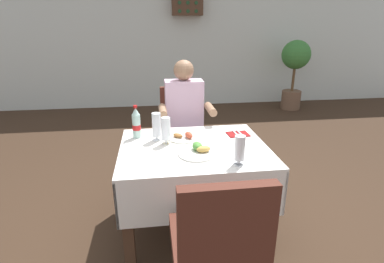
% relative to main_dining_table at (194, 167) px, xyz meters
% --- Properties ---
extents(ground_plane, '(11.00, 11.00, 0.00)m').
position_rel_main_dining_table_xyz_m(ground_plane, '(0.12, -0.14, -0.55)').
color(ground_plane, '#382619').
extents(back_wall, '(11.00, 0.12, 3.13)m').
position_rel_main_dining_table_xyz_m(back_wall, '(0.12, 3.98, 1.01)').
color(back_wall, silver).
rests_on(back_wall, ground).
extents(main_dining_table, '(1.07, 0.88, 0.72)m').
position_rel_main_dining_table_xyz_m(main_dining_table, '(0.00, 0.00, 0.00)').
color(main_dining_table, white).
rests_on(main_dining_table, ground).
extents(chair_far_diner_seat, '(0.44, 0.50, 0.97)m').
position_rel_main_dining_table_xyz_m(chair_far_diner_seat, '(-0.00, 0.83, 0.00)').
color(chair_far_diner_seat, '#4C2319').
rests_on(chair_far_diner_seat, ground).
extents(chair_near_camera_side, '(0.44, 0.50, 0.97)m').
position_rel_main_dining_table_xyz_m(chair_near_camera_side, '(-0.00, -0.83, 0.00)').
color(chair_near_camera_side, '#4C2319').
rests_on(chair_near_camera_side, ground).
extents(seated_diner_far, '(0.50, 0.46, 1.26)m').
position_rel_main_dining_table_xyz_m(seated_diner_far, '(0.01, 0.72, 0.16)').
color(seated_diner_far, '#282D42').
rests_on(seated_diner_far, ground).
extents(plate_near_camera, '(0.25, 0.25, 0.07)m').
position_rel_main_dining_table_xyz_m(plate_near_camera, '(0.01, -0.13, 0.19)').
color(plate_near_camera, white).
rests_on(plate_near_camera, main_dining_table).
extents(plate_far_diner, '(0.26, 0.26, 0.06)m').
position_rel_main_dining_table_xyz_m(plate_far_diner, '(-0.05, 0.17, 0.18)').
color(plate_far_diner, white).
rests_on(plate_far_diner, main_dining_table).
extents(beer_glass_left, '(0.07, 0.07, 0.20)m').
position_rel_main_dining_table_xyz_m(beer_glass_left, '(0.24, -0.34, 0.27)').
color(beer_glass_left, white).
rests_on(beer_glass_left, main_dining_table).
extents(beer_glass_middle, '(0.07, 0.07, 0.21)m').
position_rel_main_dining_table_xyz_m(beer_glass_middle, '(-0.20, 0.08, 0.27)').
color(beer_glass_middle, white).
rests_on(beer_glass_middle, main_dining_table).
extents(beer_glass_right, '(0.07, 0.07, 0.22)m').
position_rel_main_dining_table_xyz_m(beer_glass_right, '(-0.26, 0.16, 0.28)').
color(beer_glass_right, white).
rests_on(beer_glass_right, main_dining_table).
extents(cola_bottle_primary, '(0.07, 0.07, 0.26)m').
position_rel_main_dining_table_xyz_m(cola_bottle_primary, '(-0.42, 0.24, 0.28)').
color(cola_bottle_primary, silver).
rests_on(cola_bottle_primary, main_dining_table).
extents(napkin_cutlery_set, '(0.18, 0.19, 0.01)m').
position_rel_main_dining_table_xyz_m(napkin_cutlery_set, '(0.39, 0.20, 0.17)').
color(napkin_cutlery_set, maroon).
rests_on(napkin_cutlery_set, main_dining_table).
extents(potted_plant_corner, '(0.53, 0.53, 1.30)m').
position_rel_main_dining_table_xyz_m(potted_plant_corner, '(2.39, 3.35, 0.27)').
color(potted_plant_corner, brown).
rests_on(potted_plant_corner, ground).
extents(wall_bottle_rack, '(0.56, 0.21, 0.42)m').
position_rel_main_dining_table_xyz_m(wall_bottle_rack, '(0.42, 3.82, 1.37)').
color(wall_bottle_rack, '#472D1E').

